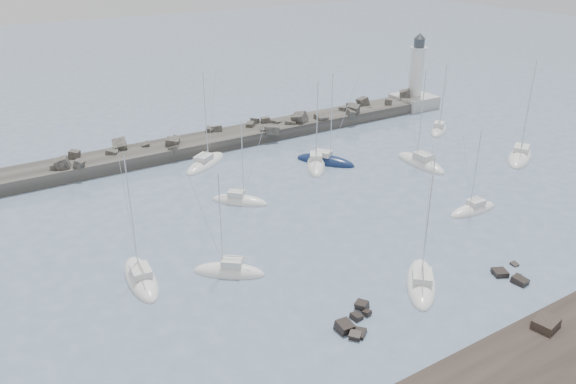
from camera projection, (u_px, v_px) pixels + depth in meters
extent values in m
plane|color=slate|center=(334.00, 264.00, 56.28)|extent=(400.00, 400.00, 0.00)
cube|color=black|center=(546.00, 323.00, 46.54)|extent=(2.44, 2.09, 0.73)
cube|color=black|center=(355.00, 337.00, 45.88)|extent=(1.33, 1.34, 0.91)
cube|color=black|center=(362.00, 306.00, 49.47)|extent=(1.37, 1.35, 1.05)
cube|color=black|center=(344.00, 328.00, 46.69)|extent=(1.33, 1.44, 1.26)
cube|color=black|center=(367.00, 313.00, 48.60)|extent=(0.75, 0.79, 0.49)
cube|color=black|center=(356.00, 317.00, 48.21)|extent=(1.00, 1.02, 0.67)
cube|color=black|center=(359.00, 334.00, 46.26)|extent=(1.63, 1.54, 0.88)
cube|color=black|center=(518.00, 277.00, 54.10)|extent=(0.88, 0.88, 0.62)
cube|color=black|center=(519.00, 283.00, 53.27)|extent=(1.38, 1.62, 1.36)
cube|color=black|center=(498.00, 273.00, 54.65)|extent=(1.19, 1.11, 0.78)
cube|color=black|center=(514.00, 265.00, 56.15)|extent=(0.76, 0.86, 0.60)
cube|color=black|center=(500.00, 274.00, 54.53)|extent=(1.77, 1.82, 0.80)
cube|color=#33302D|center=(138.00, 160.00, 81.86)|extent=(115.00, 6.00, 3.20)
cube|color=#33302D|center=(353.00, 109.00, 98.10)|extent=(2.67, 2.82, 2.09)
cube|color=#33302D|center=(174.00, 150.00, 81.79)|extent=(2.00, 2.18, 1.59)
cube|color=#33302D|center=(321.00, 119.00, 95.11)|extent=(1.98, 2.34, 1.87)
cube|color=#33302D|center=(172.00, 143.00, 83.10)|extent=(2.53, 2.51, 1.77)
cube|color=#33302D|center=(62.00, 163.00, 74.78)|extent=(2.30, 2.09, 1.88)
cube|color=#33302D|center=(74.00, 155.00, 78.22)|extent=(1.93, 1.84, 1.50)
cube|color=#33302D|center=(61.00, 165.00, 74.96)|extent=(1.72, 1.72, 1.62)
cube|color=#33302D|center=(388.00, 103.00, 103.11)|extent=(1.89, 1.79, 1.50)
cube|color=#33302D|center=(79.00, 164.00, 74.95)|extent=(1.77, 1.72, 1.42)
cube|color=#33302D|center=(250.00, 125.00, 91.24)|extent=(1.84, 1.73, 1.21)
cube|color=#33302D|center=(266.00, 129.00, 89.67)|extent=(2.57, 2.36, 1.58)
cube|color=#33302D|center=(296.00, 118.00, 95.49)|extent=(2.12, 1.96, 1.26)
cube|color=#33302D|center=(61.00, 166.00, 74.91)|extent=(2.93, 2.59, 2.16)
cube|color=#33302D|center=(276.00, 124.00, 93.33)|extent=(2.09, 1.94, 1.40)
cube|color=#33302D|center=(255.00, 122.00, 92.85)|extent=(1.79, 1.60, 1.62)
cube|color=#33302D|center=(350.00, 107.00, 102.67)|extent=(1.48, 1.63, 1.47)
cube|color=#33302D|center=(363.00, 103.00, 103.06)|extent=(2.31, 2.38, 2.45)
cube|color=#33302D|center=(217.00, 130.00, 89.33)|extent=(2.19, 2.37, 1.74)
cube|color=#33302D|center=(120.00, 146.00, 81.91)|extent=(2.64, 3.08, 2.45)
cube|color=#33302D|center=(266.00, 122.00, 93.34)|extent=(1.81, 1.68, 1.63)
cube|color=#33302D|center=(112.00, 153.00, 79.87)|extent=(2.06, 1.98, 1.23)
cube|color=#33302D|center=(146.00, 145.00, 82.74)|extent=(1.40, 1.34, 1.16)
cube|color=#33302D|center=(369.00, 109.00, 101.74)|extent=(1.29, 1.44, 0.98)
cube|color=#33302D|center=(290.00, 124.00, 92.91)|extent=(2.65, 2.51, 1.60)
cube|color=#33302D|center=(210.00, 130.00, 88.82)|extent=(1.50, 1.63, 1.22)
cube|color=#33302D|center=(271.00, 131.00, 89.42)|extent=(2.70, 2.42, 1.77)
cube|color=#33302D|center=(405.00, 95.00, 106.37)|extent=(3.22, 3.24, 2.24)
cube|color=#33302D|center=(300.00, 119.00, 93.32)|extent=(3.13, 2.86, 2.66)
cube|color=#33302D|center=(350.00, 114.00, 97.14)|extent=(1.66, 1.89, 1.87)
cube|color=#33302D|center=(345.00, 110.00, 100.08)|extent=(2.26, 2.08, 1.33)
cube|color=#33302D|center=(176.00, 139.00, 84.34)|extent=(1.59, 1.50, 1.33)
cube|color=#A4A39F|center=(414.00, 103.00, 107.98)|extent=(7.00, 7.00, 3.00)
cylinder|color=white|center=(417.00, 72.00, 105.49)|extent=(2.50, 2.50, 9.00)
cylinder|color=white|center=(419.00, 48.00, 103.66)|extent=(3.20, 3.20, 0.25)
cylinder|color=#373D42|center=(419.00, 43.00, 103.30)|extent=(2.00, 2.00, 1.60)
cone|color=#373D42|center=(420.00, 36.00, 102.76)|extent=(2.20, 2.20, 1.00)
ellipsoid|color=white|center=(141.00, 280.00, 53.63)|extent=(3.47, 8.78, 2.15)
cube|color=silver|center=(141.00, 271.00, 52.76)|extent=(1.95, 2.55, 0.68)
cylinder|color=silver|center=(131.00, 214.00, 51.41)|extent=(0.12, 0.12, 11.56)
cylinder|color=silver|center=(142.00, 268.00, 52.01)|extent=(0.43, 3.42, 0.10)
ellipsoid|color=white|center=(206.00, 164.00, 80.86)|extent=(9.23, 7.56, 2.17)
cube|color=silver|center=(204.00, 157.00, 79.96)|extent=(3.18, 2.99, 0.64)
cylinder|color=silver|center=(205.00, 115.00, 78.51)|extent=(0.11, 0.11, 12.45)
cylinder|color=silver|center=(201.00, 155.00, 79.18)|extent=(3.10, 2.16, 0.09)
ellipsoid|color=white|center=(229.00, 273.00, 54.71)|extent=(6.86, 6.17, 2.06)
cube|color=silver|center=(232.00, 262.00, 54.16)|extent=(2.43, 2.35, 0.73)
cylinder|color=silver|center=(221.00, 221.00, 52.44)|extent=(0.13, 0.13, 9.54)
cylinder|color=silver|center=(237.00, 257.00, 53.82)|extent=(2.25, 1.87, 0.10)
ellipsoid|color=white|center=(316.00, 166.00, 80.24)|extent=(6.86, 8.44, 2.30)
cube|color=silver|center=(316.00, 156.00, 80.05)|extent=(2.72, 2.90, 0.78)
cylinder|color=silver|center=(317.00, 123.00, 76.86)|extent=(0.13, 0.13, 11.36)
cylinder|color=silver|center=(316.00, 150.00, 80.29)|extent=(1.97, 2.86, 0.11)
ellipsoid|color=white|center=(421.00, 284.00, 52.90)|extent=(7.82, 8.16, 2.12)
cube|color=silver|center=(422.00, 276.00, 52.01)|extent=(2.92, 2.96, 0.65)
cylinder|color=silver|center=(428.00, 218.00, 50.73)|extent=(0.11, 0.11, 11.65)
cylinder|color=silver|center=(423.00, 274.00, 51.22)|extent=(2.41, 2.60, 0.09)
ellipsoid|color=#0F1D42|center=(325.00, 162.00, 81.62)|extent=(7.14, 8.99, 2.27)
cube|color=silver|center=(323.00, 153.00, 81.24)|extent=(2.86, 3.07, 0.72)
cylinder|color=silver|center=(331.00, 117.00, 78.45)|extent=(0.12, 0.12, 12.03)
cylinder|color=silver|center=(319.00, 148.00, 81.20)|extent=(2.01, 3.05, 0.10)
ellipsoid|color=white|center=(473.00, 211.00, 67.09)|extent=(7.11, 2.43, 1.84)
cube|color=silver|center=(476.00, 202.00, 66.80)|extent=(2.02, 1.49, 0.60)
cylinder|color=silver|center=(476.00, 169.00, 64.54)|extent=(0.10, 0.10, 9.50)
cylinder|color=silver|center=(480.00, 197.00, 66.79)|extent=(2.82, 0.19, 0.09)
ellipsoid|color=white|center=(420.00, 164.00, 80.84)|extent=(2.99, 9.22, 2.42)
cube|color=silver|center=(423.00, 156.00, 79.89)|extent=(1.89, 2.60, 0.80)
cylinder|color=silver|center=(422.00, 115.00, 78.42)|extent=(0.14, 0.14, 12.38)
cylinder|color=silver|center=(427.00, 153.00, 79.08)|extent=(0.17, 3.67, 0.11)
ellipsoid|color=white|center=(520.00, 158.00, 83.20)|extent=(10.19, 7.71, 2.38)
cube|color=silver|center=(522.00, 148.00, 83.03)|extent=(3.43, 3.15, 0.71)
cylinder|color=silver|center=(528.00, 108.00, 79.34)|extent=(0.12, 0.12, 13.49)
cylinder|color=silver|center=(523.00, 143.00, 83.32)|extent=(3.50, 2.10, 0.10)
ellipsoid|color=white|center=(439.00, 131.00, 94.76)|extent=(7.52, 6.20, 2.11)
cube|color=silver|center=(439.00, 124.00, 93.92)|extent=(2.60, 2.45, 0.73)
cylinder|color=silver|center=(443.00, 95.00, 92.78)|extent=(0.13, 0.13, 10.16)
cylinder|color=silver|center=(439.00, 121.00, 93.20)|extent=(2.54, 1.80, 0.10)
ellipsoid|color=white|center=(240.00, 202.00, 69.34)|extent=(6.57, 6.61, 1.95)
cube|color=silver|center=(236.00, 193.00, 68.93)|extent=(2.42, 2.42, 0.66)
cylinder|color=silver|center=(242.00, 160.00, 66.88)|extent=(0.11, 0.11, 9.60)
cylinder|color=silver|center=(232.00, 188.00, 68.78)|extent=(2.07, 2.09, 0.09)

